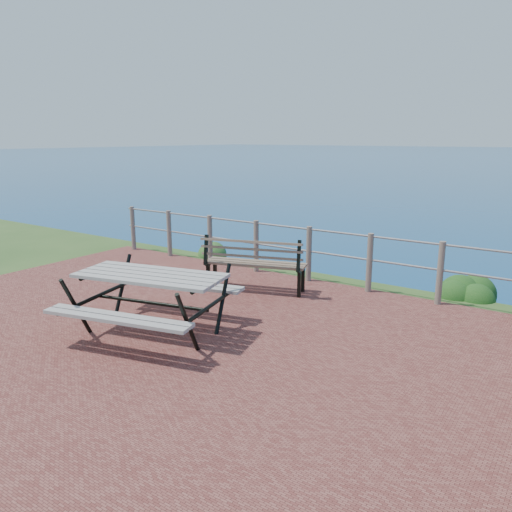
% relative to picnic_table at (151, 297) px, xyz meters
% --- Properties ---
extents(ground, '(10.00, 7.00, 0.12)m').
position_rel_picnic_table_xyz_m(ground, '(0.52, 0.02, -0.52)').
color(ground, brown).
rests_on(ground, ground).
extents(safety_railing, '(9.40, 0.10, 1.00)m').
position_rel_picnic_table_xyz_m(safety_railing, '(0.52, 3.37, 0.05)').
color(safety_railing, '#6B5B4C').
rests_on(safety_railing, ground).
extents(picnic_table, '(2.07, 1.65, 0.82)m').
position_rel_picnic_table_xyz_m(picnic_table, '(0.00, 0.00, 0.00)').
color(picnic_table, gray).
rests_on(picnic_table, ground).
extents(park_bench, '(1.76, 0.94, 0.97)m').
position_rel_picnic_table_xyz_m(park_bench, '(0.05, 2.34, 0.11)').
color(park_bench, brown).
rests_on(park_bench, ground).
extents(shrub_lip_west, '(0.73, 0.73, 0.46)m').
position_rel_picnic_table_xyz_m(shrub_lip_west, '(-2.25, 4.19, -0.52)').
color(shrub_lip_west, '#2B501E').
rests_on(shrub_lip_west, ground).
extents(shrub_lip_east, '(0.76, 0.76, 0.50)m').
position_rel_picnic_table_xyz_m(shrub_lip_east, '(3.05, 4.21, -0.52)').
color(shrub_lip_east, '#164515').
rests_on(shrub_lip_east, ground).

